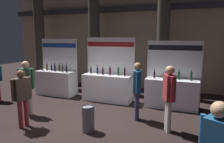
# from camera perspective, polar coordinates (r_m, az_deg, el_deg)

# --- Properties ---
(ground_plane) EXTENTS (26.63, 26.63, 0.00)m
(ground_plane) POSITION_cam_1_polar(r_m,az_deg,el_deg) (6.54, -6.70, -12.82)
(ground_plane) COLOR black
(hall_colonnade) EXTENTS (13.32, 1.34, 6.79)m
(hall_colonnade) POSITION_cam_1_polar(r_m,az_deg,el_deg) (10.32, 5.25, 13.86)
(hall_colonnade) COLOR tan
(hall_colonnade) RESTS_ON ground_plane
(exhibitor_booth_0) EXTENTS (1.74, 0.70, 2.37)m
(exhibitor_booth_0) POSITION_cam_1_polar(r_m,az_deg,el_deg) (9.42, -14.65, -2.33)
(exhibitor_booth_0) COLOR white
(exhibitor_booth_0) RESTS_ON ground_plane
(exhibitor_booth_1) EXTENTS (1.97, 0.66, 2.43)m
(exhibitor_booth_1) POSITION_cam_1_polar(r_m,az_deg,el_deg) (8.26, -1.21, -3.61)
(exhibitor_booth_1) COLOR white
(exhibitor_booth_1) RESTS_ON ground_plane
(exhibitor_booth_2) EXTENTS (1.87, 0.66, 2.31)m
(exhibitor_booth_2) POSITION_cam_1_polar(r_m,az_deg,el_deg) (7.74, 15.61, -4.95)
(exhibitor_booth_2) COLOR white
(exhibitor_booth_2) RESTS_ON ground_plane
(trash_bin) EXTENTS (0.34, 0.34, 0.68)m
(trash_bin) POSITION_cam_1_polar(r_m,az_deg,el_deg) (5.73, -6.46, -12.42)
(trash_bin) COLOR slate
(trash_bin) RESTS_ON ground_plane
(visitor_0) EXTENTS (0.36, 0.49, 1.73)m
(visitor_0) POSITION_cam_1_polar(r_m,az_deg,el_deg) (5.67, 14.94, -5.55)
(visitor_0) COLOR silver
(visitor_0) RESTS_ON ground_plane
(visitor_3) EXTENTS (0.30, 0.51, 1.72)m
(visitor_3) POSITION_cam_1_polar(r_m,az_deg,el_deg) (6.31, 6.78, -3.93)
(visitor_3) COLOR navy
(visitor_3) RESTS_ON ground_plane
(visitor_4) EXTENTS (0.30, 0.58, 1.59)m
(visitor_4) POSITION_cam_1_polar(r_m,az_deg,el_deg) (6.25, -22.87, -5.47)
(visitor_4) COLOR maroon
(visitor_4) RESTS_ON ground_plane
(visitor_6) EXTENTS (0.50, 0.35, 1.72)m
(visitor_6) POSITION_cam_1_polar(r_m,az_deg,el_deg) (7.19, -21.83, -2.85)
(visitor_6) COLOR #ADA393
(visitor_6) RESTS_ON ground_plane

